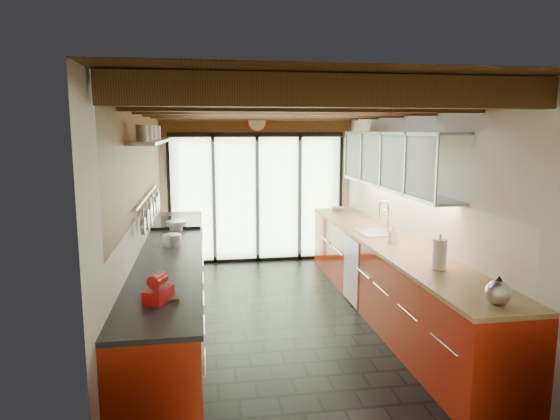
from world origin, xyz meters
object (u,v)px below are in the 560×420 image
object	(u,v)px
paper_towel	(440,255)
soap_bottle	(394,234)
kettle	(498,291)
stand_mixer	(158,290)
bowl	(338,209)

from	to	relation	value
paper_towel	soap_bottle	world-z (taller)	paper_towel
kettle	paper_towel	distance (m)	0.95
stand_mixer	kettle	world-z (taller)	same
kettle	bowl	bearing A→B (deg)	90.00
kettle	soap_bottle	world-z (taller)	kettle
kettle	paper_towel	world-z (taller)	paper_towel
stand_mixer	paper_towel	world-z (taller)	paper_towel
soap_bottle	stand_mixer	bearing A→B (deg)	-147.48
soap_bottle	paper_towel	bearing A→B (deg)	-90.00
stand_mixer	paper_towel	xyz separation A→B (m)	(2.54, 0.49, 0.05)
kettle	bowl	world-z (taller)	kettle
kettle	bowl	xyz separation A→B (m)	(0.00, 4.50, -0.08)
stand_mixer	kettle	xyz separation A→B (m)	(2.54, -0.46, 0.01)
soap_bottle	bowl	distance (m)	2.43
kettle	paper_towel	xyz separation A→B (m)	(0.00, 0.95, 0.04)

